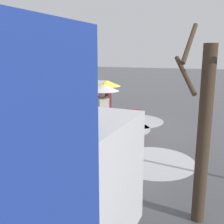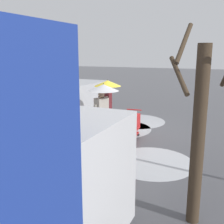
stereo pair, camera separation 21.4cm
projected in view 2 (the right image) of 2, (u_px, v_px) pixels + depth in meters
The scene contains 10 objects.
ground_plane at pixel (139, 131), 10.97m from camera, with size 90.00×90.00×0.00m, color #4C4C51.
slush_patch_under_van at pixel (152, 162), 7.84m from camera, with size 2.48×2.48×0.01m, color silver.
slush_patch_mid_street at pixel (135, 121), 12.54m from camera, with size 2.79×2.79×0.01m, color #ADAFB5.
slush_patch_far_side at pixel (118, 128), 11.30m from camera, with size 2.84×2.84×0.01m, color #ADAFB5.
cargo_van_parked_right at pixel (59, 99), 11.63m from camera, with size 2.42×5.44×2.60m.
shopping_cart_vendor at pixel (131, 123), 9.96m from camera, with size 0.62×0.86×1.04m.
hand_dolly_boxes at pixel (99, 119), 10.45m from camera, with size 0.61×0.77×1.32m.
pedestrian_pink_side at pixel (103, 100), 9.00m from camera, with size 1.04×1.04×2.15m.
pedestrian_black_side at pixel (106, 94), 10.32m from camera, with size 1.04×1.04×2.15m.
bare_tree_near at pixel (199, 131), 4.74m from camera, with size 1.28×1.27×3.68m.
Camera 2 is at (-3.12, 10.12, 3.16)m, focal length 42.76 mm.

